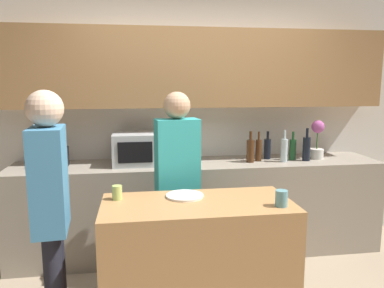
{
  "coord_description": "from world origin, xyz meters",
  "views": [
    {
      "loc": [
        -0.6,
        -2.14,
        1.69
      ],
      "look_at": [
        -0.21,
        0.45,
        1.26
      ],
      "focal_mm": 35.0,
      "sensor_mm": 36.0,
      "label": 1
    }
  ],
  "objects_px": {
    "cup_0": "(281,198)",
    "person_center": "(177,174)",
    "bottle_4": "(293,149)",
    "microwave": "(140,149)",
    "bottle_0": "(250,150)",
    "bottle_5": "(306,148)",
    "bottle_1": "(259,150)",
    "potted_plant": "(317,139)",
    "person_left": "(51,202)",
    "bottle_2": "(267,148)",
    "plate_on_island": "(185,196)",
    "bottle_3": "(284,150)",
    "cup_1": "(117,193)",
    "toaster": "(53,157)"
  },
  "relations": [
    {
      "from": "cup_0",
      "to": "person_center",
      "type": "bearing_deg",
      "value": 129.51
    },
    {
      "from": "cup_0",
      "to": "bottle_4",
      "type": "bearing_deg",
      "value": 64.09
    },
    {
      "from": "microwave",
      "to": "bottle_0",
      "type": "distance_m",
      "value": 1.07
    },
    {
      "from": "bottle_4",
      "to": "cup_0",
      "type": "height_order",
      "value": "bottle_4"
    },
    {
      "from": "bottle_5",
      "to": "bottle_1",
      "type": "bearing_deg",
      "value": 173.26
    },
    {
      "from": "potted_plant",
      "to": "person_left",
      "type": "distance_m",
      "value": 2.68
    },
    {
      "from": "bottle_0",
      "to": "bottle_4",
      "type": "bearing_deg",
      "value": 5.95
    },
    {
      "from": "bottle_2",
      "to": "plate_on_island",
      "type": "distance_m",
      "value": 1.51
    },
    {
      "from": "plate_on_island",
      "to": "potted_plant",
      "type": "bearing_deg",
      "value": 35.49
    },
    {
      "from": "bottle_1",
      "to": "bottle_3",
      "type": "bearing_deg",
      "value": -18.42
    },
    {
      "from": "cup_0",
      "to": "potted_plant",
      "type": "bearing_deg",
      "value": 55.94
    },
    {
      "from": "plate_on_island",
      "to": "cup_0",
      "type": "relative_size",
      "value": 2.48
    },
    {
      "from": "bottle_2",
      "to": "cup_1",
      "type": "xyz_separation_m",
      "value": [
        -1.46,
        -1.12,
        -0.07
      ]
    },
    {
      "from": "bottle_2",
      "to": "toaster",
      "type": "bearing_deg",
      "value": -178.52
    },
    {
      "from": "toaster",
      "to": "plate_on_island",
      "type": "distance_m",
      "value": 1.54
    },
    {
      "from": "cup_0",
      "to": "bottle_2",
      "type": "bearing_deg",
      "value": 73.78
    },
    {
      "from": "bottle_0",
      "to": "bottle_3",
      "type": "distance_m",
      "value": 0.34
    },
    {
      "from": "bottle_4",
      "to": "potted_plant",
      "type": "bearing_deg",
      "value": 5.82
    },
    {
      "from": "bottle_2",
      "to": "cup_0",
      "type": "xyz_separation_m",
      "value": [
        -0.41,
        -1.42,
        -0.06
      ]
    },
    {
      "from": "cup_1",
      "to": "person_left",
      "type": "bearing_deg",
      "value": -150.54
    },
    {
      "from": "plate_on_island",
      "to": "person_center",
      "type": "relative_size",
      "value": 0.16
    },
    {
      "from": "toaster",
      "to": "person_left",
      "type": "relative_size",
      "value": 0.16
    },
    {
      "from": "person_left",
      "to": "bottle_0",
      "type": "bearing_deg",
      "value": 121.77
    },
    {
      "from": "bottle_2",
      "to": "bottle_4",
      "type": "bearing_deg",
      "value": -19.1
    },
    {
      "from": "microwave",
      "to": "person_left",
      "type": "height_order",
      "value": "person_left"
    },
    {
      "from": "bottle_4",
      "to": "bottle_5",
      "type": "distance_m",
      "value": 0.13
    },
    {
      "from": "toaster",
      "to": "cup_0",
      "type": "relative_size",
      "value": 2.48
    },
    {
      "from": "bottle_0",
      "to": "bottle_4",
      "type": "xyz_separation_m",
      "value": [
        0.46,
        0.05,
        -0.01
      ]
    },
    {
      "from": "microwave",
      "to": "plate_on_island",
      "type": "bearing_deg",
      "value": -74.99
    },
    {
      "from": "bottle_2",
      "to": "cup_1",
      "type": "bearing_deg",
      "value": -142.4
    },
    {
      "from": "plate_on_island",
      "to": "person_left",
      "type": "distance_m",
      "value": 0.87
    },
    {
      "from": "potted_plant",
      "to": "bottle_5",
      "type": "xyz_separation_m",
      "value": [
        -0.15,
        -0.09,
        -0.07
      ]
    },
    {
      "from": "bottle_4",
      "to": "cup_0",
      "type": "bearing_deg",
      "value": -115.91
    },
    {
      "from": "person_left",
      "to": "plate_on_island",
      "type": "bearing_deg",
      "value": 99.04
    },
    {
      "from": "potted_plant",
      "to": "bottle_1",
      "type": "bearing_deg",
      "value": -177.31
    },
    {
      "from": "cup_1",
      "to": "bottle_2",
      "type": "bearing_deg",
      "value": 37.6
    },
    {
      "from": "microwave",
      "to": "cup_1",
      "type": "bearing_deg",
      "value": -99.15
    },
    {
      "from": "bottle_4",
      "to": "person_left",
      "type": "bearing_deg",
      "value": -148.82
    },
    {
      "from": "potted_plant",
      "to": "bottle_5",
      "type": "bearing_deg",
      "value": -150.62
    },
    {
      "from": "bottle_1",
      "to": "bottle_5",
      "type": "bearing_deg",
      "value": -6.74
    },
    {
      "from": "toaster",
      "to": "cup_1",
      "type": "relative_size",
      "value": 2.69
    },
    {
      "from": "person_left",
      "to": "person_center",
      "type": "relative_size",
      "value": 1.02
    },
    {
      "from": "bottle_1",
      "to": "person_left",
      "type": "xyz_separation_m",
      "value": [
        -1.72,
        -1.26,
        -0.05
      ]
    },
    {
      "from": "bottle_0",
      "to": "bottle_5",
      "type": "relative_size",
      "value": 0.94
    },
    {
      "from": "person_left",
      "to": "toaster",
      "type": "bearing_deg",
      "value": -173.97
    },
    {
      "from": "toaster",
      "to": "bottle_2",
      "type": "xyz_separation_m",
      "value": [
        2.09,
        0.05,
        0.02
      ]
    },
    {
      "from": "microwave",
      "to": "plate_on_island",
      "type": "height_order",
      "value": "microwave"
    },
    {
      "from": "microwave",
      "to": "potted_plant",
      "type": "relative_size",
      "value": 1.32
    },
    {
      "from": "person_center",
      "to": "bottle_5",
      "type": "bearing_deg",
      "value": -165.03
    },
    {
      "from": "microwave",
      "to": "bottle_2",
      "type": "height_order",
      "value": "microwave"
    }
  ]
}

